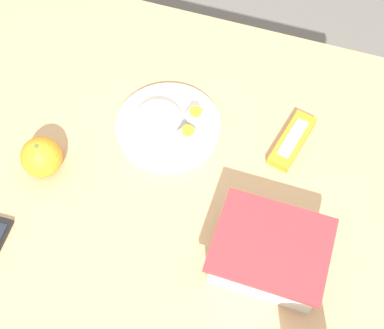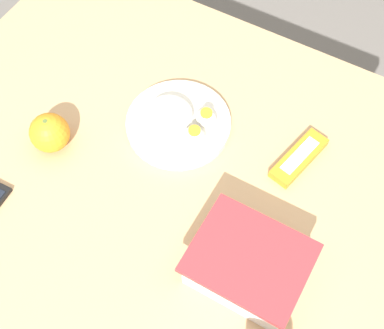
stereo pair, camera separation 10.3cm
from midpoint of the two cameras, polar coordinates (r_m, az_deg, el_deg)
The scene contains 6 objects.
ground_plane at distance 1.75m, azimuth -0.08°, elevation -13.01°, with size 10.00×10.00×0.00m, color #66605B.
table at distance 1.15m, azimuth -0.11°, elevation -3.25°, with size 1.11×0.88×0.75m.
food_container at distance 0.95m, azimuth 9.16°, elevation -10.87°, with size 0.20×0.16×0.08m.
orange_fruit at distance 1.08m, azimuth -12.35°, elevation 3.11°, with size 0.08×0.08×0.08m.
rice_plate at distance 1.10m, azimuth 1.22°, elevation 4.43°, with size 0.22×0.22×0.06m.
candy_bar at distance 1.09m, azimuth 14.00°, elevation 0.47°, with size 0.07×0.15×0.02m.
Camera 2 is at (-0.31, 0.44, 1.67)m, focal length 50.00 mm.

